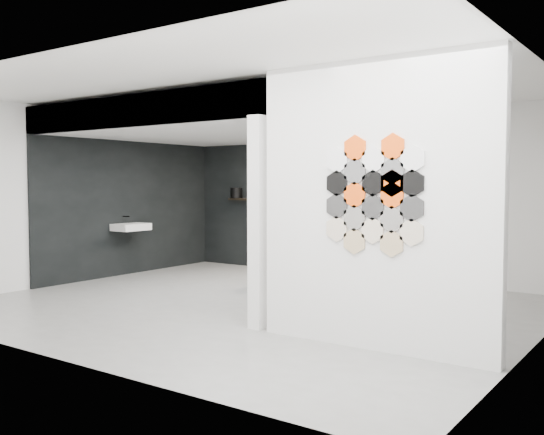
{
  "coord_description": "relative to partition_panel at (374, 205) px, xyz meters",
  "views": [
    {
      "loc": [
        4.77,
        -6.34,
        1.62
      ],
      "look_at": [
        0.1,
        0.3,
        1.15
      ],
      "focal_mm": 40.0,
      "sensor_mm": 36.0,
      "label": 1
    }
  ],
  "objects": [
    {
      "name": "fascia_beam",
      "position": [
        -3.52,
        0.08,
        1.15
      ],
      "size": [
        4.4,
        0.16,
        0.4
      ],
      "primitive_type": "cube",
      "color": "silver",
      "rests_on": "corner_column"
    },
    {
      "name": "corner_column",
      "position": [
        -1.41,
        0.0,
        -0.22
      ],
      "size": [
        0.16,
        0.16,
        2.35
      ],
      "primitive_type": "cube",
      "color": "silver",
      "rests_on": "floor"
    },
    {
      "name": "hex_tile_cluster",
      "position": [
        0.03,
        -0.09,
        0.1
      ],
      "size": [
        1.04,
        0.02,
        1.16
      ],
      "color": "beige",
      "rests_on": "partition_panel"
    },
    {
      "name": "bottle_dark",
      "position": [
        -3.51,
        3.87,
        0.01
      ],
      "size": [
        0.08,
        0.08,
        0.17
      ],
      "primitive_type": "cylinder",
      "rotation": [
        0.0,
        0.0,
        0.23
      ],
      "color": "black",
      "rests_on": "display_shelf"
    },
    {
      "name": "display_shelf",
      "position": [
        -3.43,
        3.87,
        -0.1
      ],
      "size": [
        3.0,
        0.15,
        0.04
      ],
      "primitive_type": "cube",
      "color": "black",
      "rests_on": "bay_clad_back"
    },
    {
      "name": "kettle",
      "position": [
        -2.56,
        3.87,
        -0.01
      ],
      "size": [
        0.17,
        0.17,
        0.13
      ],
      "primitive_type": "ellipsoid",
      "rotation": [
        0.0,
        0.0,
        0.12
      ],
      "color": "black",
      "rests_on": "display_shelf"
    },
    {
      "name": "glass_vase",
      "position": [
        -2.08,
        3.87,
        -0.01
      ],
      "size": [
        0.12,
        0.12,
        0.13
      ],
      "primitive_type": "cylinder",
      "rotation": [
        0.0,
        0.0,
        -0.25
      ],
      "color": "gray",
      "rests_on": "display_shelf"
    },
    {
      "name": "wall_basin",
      "position": [
        -5.46,
        1.8,
        -0.55
      ],
      "size": [
        0.4,
        0.6,
        0.12
      ],
      "primitive_type": "cube",
      "color": "silver",
      "rests_on": "bay_clad_left"
    },
    {
      "name": "kitchen_island",
      "position": [
        -2.42,
        2.36,
        -1.01
      ],
      "size": [
        1.56,
        0.96,
        1.17
      ],
      "rotation": [
        0.0,
        0.0,
        -0.24
      ],
      "color": "silver",
      "rests_on": "floor"
    },
    {
      "name": "utensil_cup",
      "position": [
        -4.03,
        3.87,
        -0.03
      ],
      "size": [
        0.09,
        0.09,
        0.1
      ],
      "primitive_type": "cylinder",
      "rotation": [
        0.0,
        0.0,
        -0.25
      ],
      "color": "black",
      "rests_on": "display_shelf"
    },
    {
      "name": "stockpot",
      "position": [
        -4.78,
        3.87,
        0.02
      ],
      "size": [
        0.25,
        0.25,
        0.2
      ],
      "primitive_type": "cylinder",
      "rotation": [
        0.0,
        0.0,
        -0.02
      ],
      "color": "black",
      "rests_on": "display_shelf"
    },
    {
      "name": "bay_clad_left",
      "position": [
        -5.7,
        2.0,
        -0.22
      ],
      "size": [
        0.04,
        4.0,
        2.35
      ],
      "primitive_type": "cube",
      "color": "black",
      "rests_on": "floor"
    },
    {
      "name": "partition_panel",
      "position": [
        0.0,
        0.0,
        0.0
      ],
      "size": [
        2.45,
        0.15,
        2.8
      ],
      "primitive_type": "cube",
      "color": "silver",
      "rests_on": "floor"
    },
    {
      "name": "bay_clad_back",
      "position": [
        -3.52,
        3.97,
        -0.22
      ],
      "size": [
        4.4,
        0.04,
        2.35
      ],
      "primitive_type": "cube",
      "color": "black",
      "rests_on": "floor"
    },
    {
      "name": "floor",
      "position": [
        -2.23,
        1.0,
        -1.4
      ],
      "size": [
        7.0,
        6.0,
        0.01
      ],
      "primitive_type": "cube",
      "color": "slate"
    },
    {
      "name": "glass_bowl",
      "position": [
        -2.08,
        3.87,
        -0.02
      ],
      "size": [
        0.17,
        0.17,
        0.11
      ],
      "primitive_type": "cylinder",
      "rotation": [
        0.0,
        0.0,
        0.06
      ],
      "color": "gray",
      "rests_on": "display_shelf"
    },
    {
      "name": "bulkhead",
      "position": [
        -3.52,
        2.0,
        1.15
      ],
      "size": [
        4.4,
        4.0,
        0.4
      ],
      "primitive_type": "cube",
      "color": "silver",
      "rests_on": "corner_column"
    }
  ]
}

